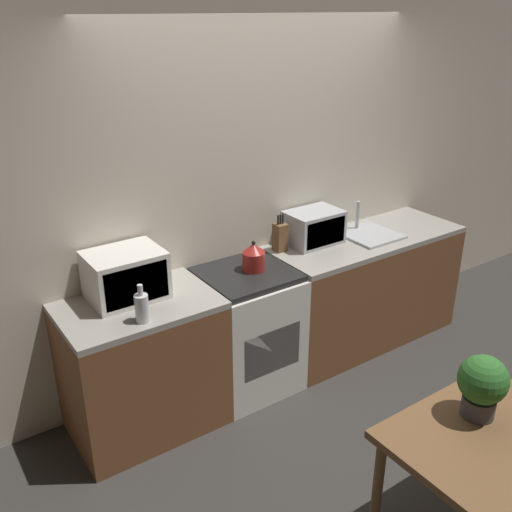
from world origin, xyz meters
name	(u,v)px	position (x,y,z in m)	size (l,w,h in m)	color
ground_plane	(346,416)	(0.00, 0.00, 0.00)	(16.00, 16.00, 0.00)	#33302D
wall_back	(259,194)	(0.00, 1.03, 1.30)	(10.00, 0.06, 2.60)	beige
counter_left_run	(144,366)	(-1.13, 0.69, 0.45)	(0.95, 0.62, 0.90)	brown
counter_right_run	(363,288)	(0.79, 0.69, 0.45)	(1.62, 0.62, 0.90)	brown
stove_range	(247,330)	(-0.34, 0.69, 0.45)	(0.63, 0.62, 0.90)	silver
kettle	(253,257)	(-0.28, 0.69, 0.99)	(0.16, 0.16, 0.21)	maroon
microwave	(126,275)	(-1.14, 0.80, 1.05)	(0.45, 0.35, 0.30)	silver
bottle	(142,307)	(-1.19, 0.48, 0.99)	(0.08, 0.08, 0.23)	silver
knife_block	(280,237)	(0.07, 0.85, 1.01)	(0.08, 0.09, 0.28)	brown
toaster_oven	(314,227)	(0.36, 0.83, 1.03)	(0.41, 0.29, 0.25)	#ADAFB5
sink_basin	(369,234)	(0.81, 0.70, 0.92)	(0.40, 0.41, 0.24)	#ADAFB5
dining_table	(492,455)	(-0.23, -1.15, 0.66)	(0.90, 0.73, 0.77)	brown
potted_plant	(482,384)	(-0.17, -1.01, 0.94)	(0.23, 0.23, 0.32)	#424247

